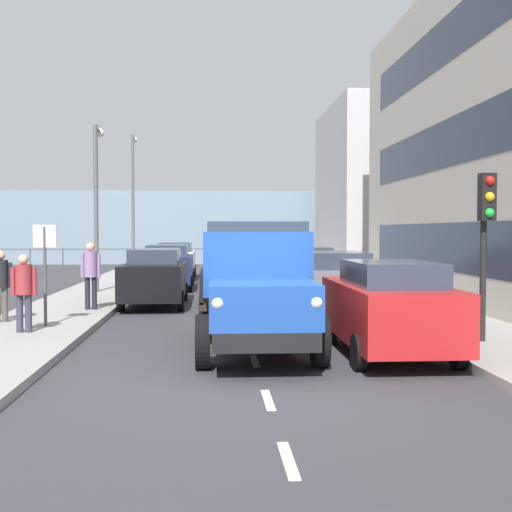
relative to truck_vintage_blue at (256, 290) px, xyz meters
name	(u,v)px	position (x,y,z in m)	size (l,w,h in m)	color
ground_plane	(235,301)	(0.07, -9.03, -1.18)	(80.00, 80.00, 0.00)	#38383D
sidewalk_left	(380,298)	(-4.66, -9.03, -1.10)	(2.66, 42.78, 0.15)	#9E9993
sidewalk_right	(85,300)	(4.80, -9.03, -1.10)	(2.66, 42.78, 0.15)	#9E9993
road_centreline_markings	(237,307)	(0.07, -7.55, -1.17)	(0.12, 37.95, 0.01)	silver
building_far_block	(403,189)	(-10.36, -25.88, 3.53)	(8.75, 10.13, 9.42)	#B7B2B7
sea_horizon	(222,227)	(0.07, -33.42, 1.32)	(80.00, 0.80, 5.00)	gray
seawall_railing	(223,252)	(0.07, -29.82, -0.26)	(28.08, 0.08, 1.20)	#4C5156
truck_vintage_blue	(256,290)	(0.00, 0.00, 0.00)	(2.17, 5.64, 2.43)	black
car_red_kerbside_near	(389,307)	(-2.38, 0.38, -0.28)	(1.82, 4.09, 1.72)	#B21E1E
car_grey_kerbside_1	(333,283)	(-2.38, -5.07, -0.28)	(1.92, 3.99, 1.72)	slate
car_maroon_kerbside_2	(306,271)	(-2.38, -9.99, -0.28)	(1.82, 3.98, 1.72)	maroon
car_black_oppositeside_0	(155,276)	(2.52, -7.92, -0.28)	(1.84, 4.39, 1.72)	black
car_navy_oppositeside_1	(168,266)	(2.52, -13.65, -0.28)	(1.96, 3.93, 1.72)	navy
car_white_oppositeside_2	(175,260)	(2.52, -19.15, -0.28)	(1.87, 4.38, 1.72)	white
pedestrian_with_bag	(24,287)	(4.72, -1.91, -0.07)	(0.53, 0.34, 1.63)	#383342
pedestrian_strolling	(1,280)	(5.70, -3.55, -0.06)	(0.53, 0.34, 1.66)	#4C473D
pedestrian_by_lamp	(91,270)	(4.06, -5.88, 0.04)	(0.53, 0.34, 1.80)	black
traffic_light_near	(486,220)	(-4.36, -0.09, 1.29)	(0.28, 0.41, 3.20)	black
lamp_post_promenade	(97,191)	(4.82, -11.44, 2.47)	(0.32, 1.14, 5.80)	#59595B
lamp_post_far	(133,191)	(4.75, -21.68, 3.08)	(0.32, 1.14, 6.96)	#59595B
street_sign	(45,257)	(4.51, -2.83, 0.50)	(0.50, 0.07, 2.25)	#4C4C4C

